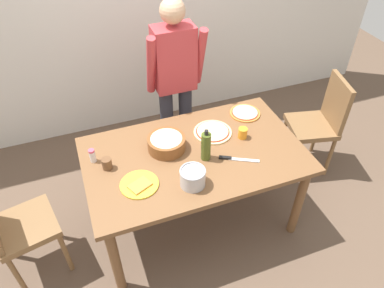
# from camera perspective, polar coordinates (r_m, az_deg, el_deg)

# --- Properties ---
(ground) EXTENTS (8.00, 8.00, 0.00)m
(ground) POSITION_cam_1_polar(r_m,az_deg,el_deg) (3.22, 0.32, -11.46)
(ground) COLOR brown
(wall_back) EXTENTS (5.60, 0.10, 2.60)m
(wall_back) POSITION_cam_1_polar(r_m,az_deg,el_deg) (3.71, -8.97, 20.97)
(wall_back) COLOR silver
(wall_back) RESTS_ON ground
(dining_table) EXTENTS (1.60, 0.96, 0.76)m
(dining_table) POSITION_cam_1_polar(r_m,az_deg,el_deg) (2.71, 0.37, -2.89)
(dining_table) COLOR brown
(dining_table) RESTS_ON ground
(person_cook) EXTENTS (0.49, 0.25, 1.62)m
(person_cook) POSITION_cam_1_polar(r_m,az_deg,el_deg) (3.15, -2.69, 10.24)
(person_cook) COLOR #2D2D38
(person_cook) RESTS_ON ground
(chair_wooden_left) EXTENTS (0.47, 0.47, 0.95)m
(chair_wooden_left) POSITION_cam_1_polar(r_m,az_deg,el_deg) (2.78, -26.47, -11.26)
(chair_wooden_left) COLOR brown
(chair_wooden_left) RESTS_ON ground
(chair_wooden_right) EXTENTS (0.48, 0.48, 0.95)m
(chair_wooden_right) POSITION_cam_1_polar(r_m,az_deg,el_deg) (3.52, 19.50, 3.55)
(chair_wooden_right) COLOR brown
(chair_wooden_right) RESTS_ON ground
(pizza_raw_on_board) EXTENTS (0.30, 0.30, 0.02)m
(pizza_raw_on_board) POSITION_cam_1_polar(r_m,az_deg,el_deg) (2.83, 3.26, 1.92)
(pizza_raw_on_board) COLOR beige
(pizza_raw_on_board) RESTS_ON dining_table
(pizza_cooked_on_tray) EXTENTS (0.25, 0.25, 0.02)m
(pizza_cooked_on_tray) POSITION_cam_1_polar(r_m,az_deg,el_deg) (3.05, 8.32, 4.85)
(pizza_cooked_on_tray) COLOR #C67A33
(pizza_cooked_on_tray) RESTS_ON dining_table
(plate_with_slice) EXTENTS (0.26, 0.26, 0.02)m
(plate_with_slice) POSITION_cam_1_polar(r_m,az_deg,el_deg) (2.45, -8.25, -6.32)
(plate_with_slice) COLOR gold
(plate_with_slice) RESTS_ON dining_table
(popcorn_bowl) EXTENTS (0.28, 0.28, 0.11)m
(popcorn_bowl) POSITION_cam_1_polar(r_m,az_deg,el_deg) (2.66, -4.03, 0.28)
(popcorn_bowl) COLOR brown
(popcorn_bowl) RESTS_ON dining_table
(olive_oil_bottle) EXTENTS (0.07, 0.07, 0.26)m
(olive_oil_bottle) POSITION_cam_1_polar(r_m,az_deg,el_deg) (2.54, 2.21, -0.35)
(olive_oil_bottle) COLOR #47561E
(olive_oil_bottle) RESTS_ON dining_table
(steel_pot) EXTENTS (0.17, 0.17, 0.13)m
(steel_pot) POSITION_cam_1_polar(r_m,az_deg,el_deg) (2.39, 0.11, -5.23)
(steel_pot) COLOR #B7B7BC
(steel_pot) RESTS_ON dining_table
(cup_orange) EXTENTS (0.07, 0.07, 0.08)m
(cup_orange) POSITION_cam_1_polar(r_m,az_deg,el_deg) (2.79, 7.96, 1.73)
(cup_orange) COLOR orange
(cup_orange) RESTS_ON dining_table
(cup_small_brown) EXTENTS (0.07, 0.07, 0.08)m
(cup_small_brown) POSITION_cam_1_polar(r_m,az_deg,el_deg) (2.58, -13.21, -3.01)
(cup_small_brown) COLOR brown
(cup_small_brown) RESTS_ON dining_table
(salt_shaker) EXTENTS (0.04, 0.04, 0.11)m
(salt_shaker) POSITION_cam_1_polar(r_m,az_deg,el_deg) (2.65, -15.37, -1.76)
(salt_shaker) COLOR white
(salt_shaker) RESTS_ON dining_table
(chef_knife) EXTENTS (0.27, 0.16, 0.02)m
(chef_knife) POSITION_cam_1_polar(r_m,az_deg,el_deg) (2.62, 6.60, -2.31)
(chef_knife) COLOR silver
(chef_knife) RESTS_ON dining_table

